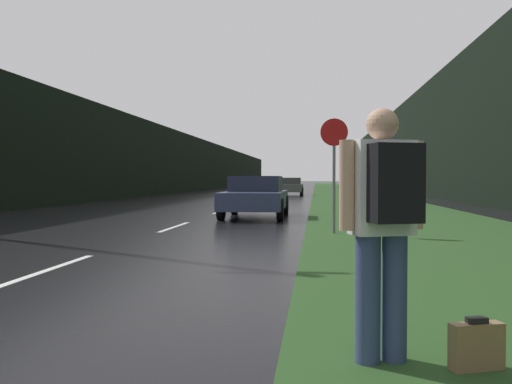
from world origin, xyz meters
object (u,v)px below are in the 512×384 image
car_passing_near (256,196)px  car_passing_far (290,186)px  hitchhiker_with_backpack (384,218)px  suitcase (476,347)px  stop_sign (334,164)px

car_passing_near → car_passing_far: bearing=-90.0°
hitchhiker_with_backpack → suitcase: size_ratio=4.69×
car_passing_near → hitchhiker_with_backpack: bearing=99.9°
car_passing_far → stop_sign: bearing=94.8°
stop_sign → car_passing_far: stop_sign is taller
stop_sign → car_passing_far: (-2.44, 29.09, -0.94)m
hitchhiker_with_backpack → car_passing_near: 14.53m
car_passing_far → car_passing_near: bearing=90.0°
stop_sign → car_passing_far: size_ratio=0.66×
hitchhiker_with_backpack → stop_sign: bearing=71.7°
suitcase → car_passing_near: car_passing_near is taller
hitchhiker_with_backpack → car_passing_far: (-2.49, 38.11, -0.32)m
suitcase → hitchhiker_with_backpack: bearing=155.2°
stop_sign → suitcase: 9.23m
stop_sign → car_passing_near: bearing=114.8°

